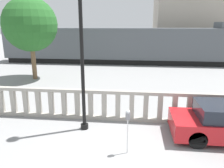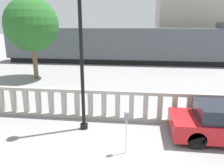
% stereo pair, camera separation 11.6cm
% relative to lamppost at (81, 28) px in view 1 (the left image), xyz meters
% --- Properties ---
extents(ground_plane, '(160.00, 160.00, 0.00)m').
position_rel_lamppost_xyz_m(ground_plane, '(1.27, -2.38, -3.98)').
color(ground_plane, gray).
extents(balustrade, '(17.56, 0.24, 1.36)m').
position_rel_lamppost_xyz_m(balustrade, '(1.27, 0.97, -3.30)').
color(balustrade, '#9E998E').
rests_on(balustrade, ground).
extents(lamppost, '(0.42, 0.42, 6.44)m').
position_rel_lamppost_xyz_m(lamppost, '(0.00, 0.00, 0.00)').
color(lamppost, black).
rests_on(lamppost, ground).
extents(parking_meter, '(0.15, 0.15, 1.53)m').
position_rel_lamppost_xyz_m(parking_meter, '(1.80, -1.54, -2.78)').
color(parking_meter, silver).
rests_on(parking_meter, ground).
extents(train_near, '(25.11, 2.75, 4.30)m').
position_rel_lamppost_xyz_m(train_near, '(0.57, 15.50, -2.05)').
color(train_near, black).
rests_on(train_near, ground).
extents(tree_left, '(3.93, 3.93, 6.04)m').
position_rel_lamppost_xyz_m(tree_left, '(-5.77, 7.79, 0.08)').
color(tree_left, brown).
rests_on(tree_left, ground).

